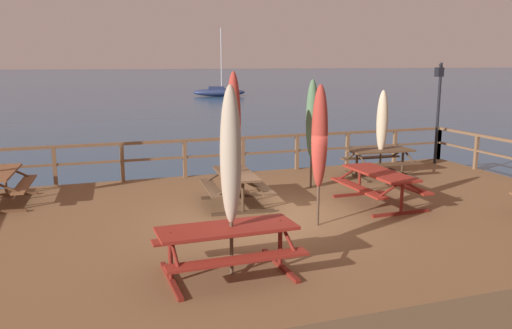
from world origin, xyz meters
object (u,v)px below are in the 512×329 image
object	(u,v)px
picnic_table_mid_centre	(380,157)
picnic_table_back_right	(380,180)
lamp_post_hooked	(438,98)
patio_umbrella_tall_mid_right	(231,156)
picnic_table_front_left	(227,239)
patio_umbrella_tall_back_right	(312,119)
patio_umbrella_short_back	(234,121)
patio_umbrella_tall_front	(320,137)
patio_umbrella_tall_back_left	(382,122)
picnic_table_front_right	(236,182)
sailboat_distant	(219,92)

from	to	relation	value
picnic_table_mid_centre	picnic_table_back_right	bearing A→B (deg)	-122.35
lamp_post_hooked	picnic_table_back_right	bearing A→B (deg)	-139.99
patio_umbrella_tall_mid_right	picnic_table_front_left	bearing A→B (deg)	176.72
patio_umbrella_tall_back_right	patio_umbrella_short_back	world-z (taller)	patio_umbrella_short_back
picnic_table_mid_centre	patio_umbrella_tall_back_right	size ratio (longest dim) A/B	0.68
picnic_table_front_left	patio_umbrella_short_back	world-z (taller)	patio_umbrella_short_back
patio_umbrella_tall_front	lamp_post_hooked	distance (m)	7.77
picnic_table_mid_centre	patio_umbrella_tall_back_left	size ratio (longest dim) A/B	0.77
picnic_table_mid_centre	patio_umbrella_tall_front	size ratio (longest dim) A/B	0.67
patio_umbrella_short_back	lamp_post_hooked	world-z (taller)	lamp_post_hooked
patio_umbrella_tall_back_left	patio_umbrella_tall_front	bearing A→B (deg)	-135.41
patio_umbrella_short_back	patio_umbrella_tall_mid_right	bearing A→B (deg)	-107.14
patio_umbrella_tall_back_right	patio_umbrella_tall_back_left	xyz separation A→B (m)	(2.50, 0.69, -0.22)
picnic_table_back_right	lamp_post_hooked	world-z (taller)	lamp_post_hooked
patio_umbrella_short_back	patio_umbrella_tall_back_left	world-z (taller)	patio_umbrella_short_back
lamp_post_hooked	patio_umbrella_short_back	bearing A→B (deg)	-161.03
picnic_table_back_right	lamp_post_hooked	distance (m)	5.80
picnic_table_front_right	patio_umbrella_short_back	bearing A→B (deg)	111.28
picnic_table_front_left	picnic_table_mid_centre	bearing A→B (deg)	41.78
picnic_table_mid_centre	patio_umbrella_tall_front	distance (m)	5.33
patio_umbrella_tall_front	patio_umbrella_tall_back_left	xyz separation A→B (m)	(3.74, 3.68, -0.23)
lamp_post_hooked	patio_umbrella_tall_front	bearing A→B (deg)	-144.04
picnic_table_front_right	picnic_table_mid_centre	bearing A→B (deg)	19.32
picnic_table_back_right	patio_umbrella_tall_back_left	size ratio (longest dim) A/B	0.87
patio_umbrella_tall_front	lamp_post_hooked	world-z (taller)	lamp_post_hooked
patio_umbrella_tall_mid_right	picnic_table_mid_centre	bearing A→B (deg)	42.11
patio_umbrella_tall_front	sailboat_distant	bearing A→B (deg)	77.29
patio_umbrella_tall_back_right	patio_umbrella_short_back	size ratio (longest dim) A/B	0.92
patio_umbrella_tall_back_left	picnic_table_front_left	bearing A→B (deg)	-138.16
picnic_table_front_left	lamp_post_hooked	xyz separation A→B (m)	(8.67, 6.36, 1.55)
picnic_table_back_right	patio_umbrella_tall_mid_right	size ratio (longest dim) A/B	0.73
picnic_table_mid_centre	patio_umbrella_short_back	world-z (taller)	patio_umbrella_short_back
patio_umbrella_short_back	sailboat_distant	distance (m)	49.63
picnic_table_front_right	patio_umbrella_tall_mid_right	size ratio (longest dim) A/B	0.65
patio_umbrella_short_back	picnic_table_mid_centre	bearing A→B (deg)	18.60
picnic_table_front_right	patio_umbrella_tall_back_left	distance (m)	5.26
patio_umbrella_tall_back_right	patio_umbrella_tall_front	size ratio (longest dim) A/B	1.00
picnic_table_front_right	patio_umbrella_tall_front	distance (m)	2.56
patio_umbrella_tall_back_right	picnic_table_mid_centre	bearing A→B (deg)	14.54
picnic_table_back_right	patio_umbrella_tall_mid_right	xyz separation A→B (m)	(-4.33, -2.77, 1.28)
picnic_table_front_right	patio_umbrella_short_back	xyz separation A→B (m)	(-0.02, 0.06, 1.37)
patio_umbrella_tall_mid_right	patio_umbrella_tall_front	distance (m)	2.94
picnic_table_mid_centre	patio_umbrella_tall_front	world-z (taller)	patio_umbrella_tall_front
patio_umbrella_tall_back_left	sailboat_distant	world-z (taller)	sailboat_distant
picnic_table_back_right	patio_umbrella_tall_front	size ratio (longest dim) A/B	0.76
patio_umbrella_tall_mid_right	patio_umbrella_tall_back_left	distance (m)	8.18
picnic_table_back_right	patio_umbrella_tall_back_right	size ratio (longest dim) A/B	0.76
patio_umbrella_tall_back_right	patio_umbrella_short_back	bearing A→B (deg)	-157.39
patio_umbrella_tall_mid_right	lamp_post_hooked	distance (m)	10.71
picnic_table_front_right	picnic_table_back_right	bearing A→B (deg)	-17.33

